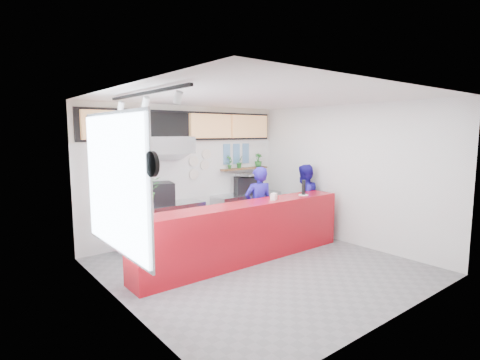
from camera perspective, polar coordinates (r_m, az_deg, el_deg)
floor at (r=6.94m, az=3.03°, el=-13.03°), size 5.00×5.00×0.00m
ceiling at (r=6.54m, az=3.21°, el=12.46°), size 5.00×5.00×0.00m
wall_back at (r=8.59m, az=-8.02°, el=1.15°), size 5.00×0.00×5.00m
wall_left at (r=5.28m, az=-17.68°, el=-3.00°), size 0.00×5.00×5.00m
wall_right at (r=8.43m, az=15.94°, el=0.82°), size 0.00×5.00×5.00m
service_counter at (r=7.06m, az=0.89°, el=-7.98°), size 4.50×0.60×1.10m
cream_band at (r=8.53m, az=-8.12°, el=8.50°), size 5.00×0.02×0.80m
prep_bench at (r=8.14m, az=-11.70°, el=-6.80°), size 1.80×0.60×0.90m
panini_oven at (r=7.98m, az=-12.10°, el=-2.06°), size 0.64×0.64×0.47m
extraction_hood at (r=7.86m, az=-11.85°, el=5.24°), size 1.20×0.70×0.35m
hood_lip at (r=7.86m, az=-11.81°, el=3.79°), size 1.20×0.69×0.31m
right_bench at (r=9.36m, az=1.00°, el=-4.78°), size 1.80×0.60×0.90m
espresso_machine at (r=9.28m, az=1.22°, el=-0.78°), size 0.77×0.68×0.41m
espresso_tray at (r=9.24m, az=1.22°, el=0.88°), size 0.69×0.58×0.05m
herb_shelf at (r=9.42m, az=0.71°, el=1.76°), size 1.40×0.18×0.04m
menu_board_far_left at (r=7.69m, az=-19.11°, el=7.94°), size 1.10×0.10×0.55m
menu_board_mid_left at (r=8.15m, az=-11.33°, el=8.14°), size 1.10×0.10×0.55m
menu_board_mid_right at (r=8.74m, az=-4.49°, el=8.20°), size 1.10×0.10×0.55m
menu_board_far_right at (r=9.44m, az=1.42°, el=8.15°), size 1.10×0.10×0.55m
soffit at (r=8.51m, az=-8.01°, el=8.17°), size 4.80×0.04×0.65m
window_pane at (r=5.53m, az=-18.58°, el=-0.47°), size 0.04×2.20×1.90m
window_frame at (r=5.54m, az=-18.39°, el=-0.45°), size 0.03×2.30×2.00m
wall_clock_rim at (r=4.40m, az=-13.28°, el=2.38°), size 0.05×0.30×0.30m
wall_clock_face at (r=4.41m, az=-12.93°, el=2.41°), size 0.02×0.26×0.26m
track_rail at (r=5.38m, az=-14.21°, el=12.72°), size 0.05×2.40×0.04m
dec_plate_a at (r=8.62m, az=-7.09°, el=2.85°), size 0.24×0.03×0.24m
dec_plate_b at (r=8.79m, az=-5.41°, el=2.30°), size 0.24×0.03×0.24m
dec_plate_c at (r=8.65m, az=-7.06°, el=0.87°), size 0.24×0.03×0.24m
dec_plate_d at (r=8.79m, az=-5.15°, el=3.95°), size 0.24×0.03×0.24m
photo_frame_a at (r=9.14m, az=-2.04°, el=4.73°), size 0.20×0.02×0.25m
photo_frame_b at (r=9.32m, az=-0.55°, el=4.78°), size 0.20×0.02×0.25m
photo_frame_c at (r=9.51m, az=0.88°, el=4.83°), size 0.20×0.02×0.25m
photo_frame_d at (r=9.15m, az=-2.03°, el=3.16°), size 0.20×0.02×0.25m
photo_frame_e at (r=9.34m, az=-0.55°, el=3.25°), size 0.20×0.02×0.25m
photo_frame_f at (r=9.52m, az=0.88°, el=3.33°), size 0.20×0.02×0.25m
staff_center at (r=7.88m, az=2.84°, el=-4.13°), size 0.71×0.57×1.70m
staff_right at (r=8.86m, az=9.71°, el=-3.05°), size 0.88×0.72×1.67m
herb_a at (r=9.11m, az=-1.63°, el=2.75°), size 0.20×0.17×0.34m
herb_b at (r=9.30m, az=-0.06°, el=2.75°), size 0.20×0.17×0.30m
herb_d at (r=9.70m, az=2.81°, el=3.04°), size 0.23×0.22×0.34m
glass_vase at (r=5.89m, az=-13.88°, el=-4.58°), size 0.25×0.25×0.24m
basil_vase at (r=5.83m, az=-13.98°, el=-1.59°), size 0.41×0.36×0.42m
napkin_holder at (r=7.33m, az=5.18°, el=-2.52°), size 0.17×0.14×0.13m
white_plate at (r=7.94m, az=9.65°, el=-2.25°), size 0.24×0.24×0.02m
pepper_mill at (r=7.91m, az=9.67°, el=-1.10°), size 0.10×0.10×0.31m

